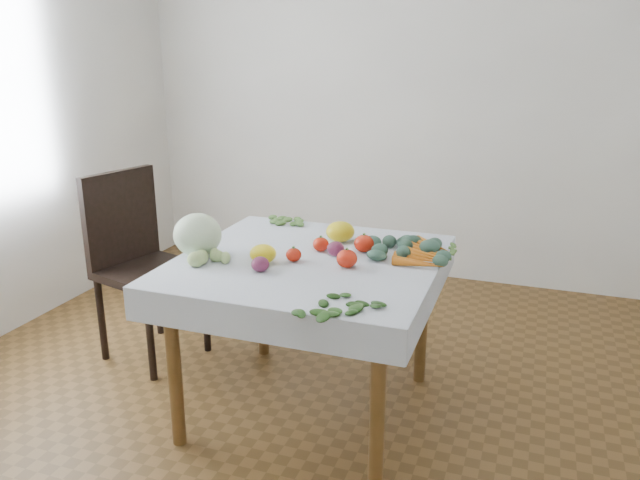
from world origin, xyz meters
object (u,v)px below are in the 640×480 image
(cabbage, at_px, (198,235))
(heirloom_back, at_px, (340,232))
(chair, at_px, (137,253))
(carrot_bunch, at_px, (425,254))
(table, at_px, (309,280))

(cabbage, height_order, heirloom_back, cabbage)
(heirloom_back, bearing_deg, cabbage, -142.18)
(chair, distance_m, heirloom_back, 1.16)
(chair, height_order, cabbage, chair)
(heirloom_back, bearing_deg, carrot_bunch, -14.15)
(chair, bearing_deg, table, -12.72)
(heirloom_back, relative_size, carrot_bunch, 0.36)
(cabbage, relative_size, heirloom_back, 1.54)
(table, bearing_deg, carrot_bunch, 20.71)
(carrot_bunch, bearing_deg, cabbage, -162.33)
(chair, bearing_deg, carrot_bunch, -2.32)
(table, bearing_deg, chair, 167.28)
(chair, height_order, carrot_bunch, chair)
(chair, height_order, heirloom_back, chair)
(table, height_order, carrot_bunch, carrot_bunch)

